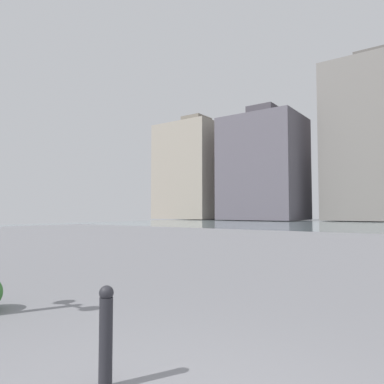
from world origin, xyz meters
TOP-DOWN VIEW (x-y plane):
  - building_slab at (9.27, -68.81)m, footprint 15.87×14.76m
  - building_annex at (27.76, -62.01)m, footprint 14.59×12.18m
  - building_highrise at (44.99, -63.99)m, footprint 13.56×15.36m
  - bollard_near at (0.97, -0.43)m, footprint 0.13×0.13m

SIDE VIEW (x-z plane):
  - bollard_near at x=0.97m, z-range 0.02..0.91m
  - building_annex at x=27.76m, z-range -1.03..20.91m
  - building_highrise at x=44.99m, z-range -1.03..21.94m
  - building_slab at x=9.27m, z-range -1.03..29.14m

